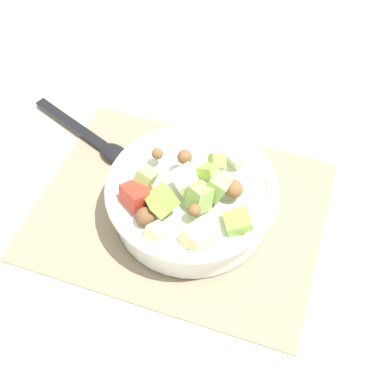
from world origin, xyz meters
TOP-DOWN VIEW (x-y plane):
  - ground_plane at (0.00, 0.00)m, footprint 2.40×2.40m
  - placemat at (0.00, 0.00)m, footprint 0.44×0.34m
  - salad_bowl at (-0.02, 0.00)m, footprint 0.25×0.25m
  - serving_spoon at (0.18, -0.08)m, footprint 0.22×0.11m

SIDE VIEW (x-z plane):
  - ground_plane at x=0.00m, z-range 0.00..0.00m
  - placemat at x=0.00m, z-range 0.00..0.01m
  - serving_spoon at x=0.18m, z-range 0.00..0.02m
  - salad_bowl at x=-0.02m, z-range -0.01..0.10m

